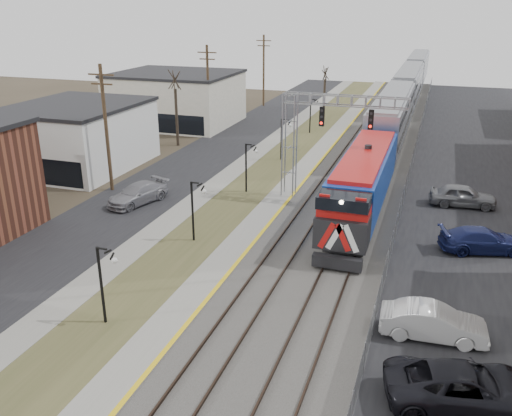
% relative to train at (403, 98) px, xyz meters
% --- Properties ---
extents(street_west, '(7.00, 120.00, 0.04)m').
position_rel_train_xyz_m(street_west, '(-17.00, -25.93, -2.90)').
color(street_west, black).
rests_on(street_west, ground).
extents(sidewalk, '(2.00, 120.00, 0.08)m').
position_rel_train_xyz_m(sidewalk, '(-12.50, -25.93, -2.88)').
color(sidewalk, gray).
rests_on(sidewalk, ground).
extents(grass_median, '(4.00, 120.00, 0.06)m').
position_rel_train_xyz_m(grass_median, '(-9.50, -25.93, -2.89)').
color(grass_median, '#454726').
rests_on(grass_median, ground).
extents(platform, '(2.00, 120.00, 0.24)m').
position_rel_train_xyz_m(platform, '(-6.50, -25.93, -2.80)').
color(platform, gray).
rests_on(platform, ground).
extents(ballast_bed, '(8.00, 120.00, 0.20)m').
position_rel_train_xyz_m(ballast_bed, '(-1.50, -25.93, -2.82)').
color(ballast_bed, '#595651').
rests_on(ballast_bed, ground).
extents(parking_lot, '(16.00, 120.00, 0.04)m').
position_rel_train_xyz_m(parking_lot, '(10.50, -25.93, -2.90)').
color(parking_lot, black).
rests_on(parking_lot, ground).
extents(platform_edge, '(0.24, 120.00, 0.01)m').
position_rel_train_xyz_m(platform_edge, '(-5.62, -25.93, -2.67)').
color(platform_edge, gold).
rests_on(platform_edge, platform).
extents(track_near, '(1.58, 120.00, 0.15)m').
position_rel_train_xyz_m(track_near, '(-3.50, -25.93, -2.64)').
color(track_near, '#2D2119').
rests_on(track_near, ballast_bed).
extents(track_far, '(1.58, 120.00, 0.15)m').
position_rel_train_xyz_m(track_far, '(-0.00, -25.93, -2.64)').
color(track_far, '#2D2119').
rests_on(track_far, ballast_bed).
extents(train, '(3.00, 85.85, 5.33)m').
position_rel_train_xyz_m(train, '(0.00, 0.00, 0.00)').
color(train, '#133A9E').
rests_on(train, ground).
extents(signal_gantry, '(9.00, 1.07, 8.15)m').
position_rel_train_xyz_m(signal_gantry, '(-4.28, -32.93, 2.67)').
color(signal_gantry, gray).
rests_on(signal_gantry, ground).
extents(lampposts, '(0.14, 62.14, 4.00)m').
position_rel_train_xyz_m(lampposts, '(-9.50, -42.64, -0.92)').
color(lampposts, black).
rests_on(lampposts, ground).
extents(utility_poles, '(0.28, 80.28, 10.00)m').
position_rel_train_xyz_m(utility_poles, '(-20.00, -35.93, 2.08)').
color(utility_poles, '#4C3823').
rests_on(utility_poles, ground).
extents(fence, '(0.04, 120.00, 1.60)m').
position_rel_train_xyz_m(fence, '(2.70, -25.93, -2.12)').
color(fence, gray).
rests_on(fence, ground).
extents(buildings_west, '(14.00, 67.00, 7.00)m').
position_rel_train_xyz_m(buildings_west, '(-26.50, -36.72, 0.09)').
color(buildings_west, beige).
rests_on(buildings_west, ground).
extents(bare_trees, '(12.30, 42.30, 5.95)m').
position_rel_train_xyz_m(bare_trees, '(-18.16, -22.01, -0.22)').
color(bare_trees, '#382D23').
rests_on(bare_trees, ground).
extents(car_lot_b, '(4.80, 1.91, 1.55)m').
position_rel_train_xyz_m(car_lot_b, '(5.28, -49.23, -2.14)').
color(car_lot_b, silver).
rests_on(car_lot_b, ground).
extents(car_lot_c, '(6.37, 4.02, 1.64)m').
position_rel_train_xyz_m(car_lot_c, '(6.50, -53.49, -2.10)').
color(car_lot_c, black).
rests_on(car_lot_c, ground).
extents(car_lot_d, '(5.51, 3.45, 1.49)m').
position_rel_train_xyz_m(car_lot_d, '(7.86, -38.76, -2.17)').
color(car_lot_d, '#161E50').
rests_on(car_lot_d, ground).
extents(car_lot_e, '(4.93, 2.28, 1.63)m').
position_rel_train_xyz_m(car_lot_e, '(6.86, -30.81, -2.10)').
color(car_lot_e, slate).
rests_on(car_lot_e, ground).
extents(car_street_b, '(3.57, 5.52, 1.49)m').
position_rel_train_xyz_m(car_street_b, '(-16.39, -37.99, -2.18)').
color(car_street_b, gray).
rests_on(car_street_b, ground).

